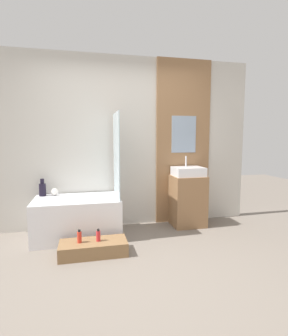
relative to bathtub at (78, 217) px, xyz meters
name	(u,v)px	position (x,y,z in m)	size (l,w,h in m)	color
ground_plane	(143,273)	(0.67, -1.18, -0.28)	(12.00, 12.00, 0.00)	slate
wall_tiled_back	(121,143)	(0.67, 0.40, 1.02)	(4.20, 0.06, 2.60)	beige
wall_wood_accent	(183,142)	(1.68, 0.35, 1.03)	(0.90, 0.04, 2.60)	#8E6642
bathtub	(78,217)	(0.00, 0.00, 0.00)	(1.16, 0.71, 0.55)	white
glass_shower_screen	(116,155)	(0.55, -0.02, 0.86)	(0.01, 0.64, 1.17)	silver
wooden_step_bench	(93,248)	(0.19, -0.62, -0.20)	(0.79, 0.35, 0.16)	olive
vanity_cabinet	(188,201)	(1.68, 0.12, 0.12)	(0.50, 0.43, 0.79)	#8E6642
sink	(188,171)	(1.68, 0.12, 0.58)	(0.46, 0.37, 0.30)	white
vase_tall_dark	(42,189)	(-0.48, 0.26, 0.37)	(0.09, 0.09, 0.25)	black
vase_round_light	(55,192)	(-0.32, 0.25, 0.32)	(0.10, 0.10, 0.10)	silver
bottle_soap_primary	(79,237)	(0.03, -0.62, -0.04)	(0.05, 0.05, 0.16)	red
bottle_soap_secondary	(98,236)	(0.25, -0.62, -0.05)	(0.05, 0.05, 0.15)	red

